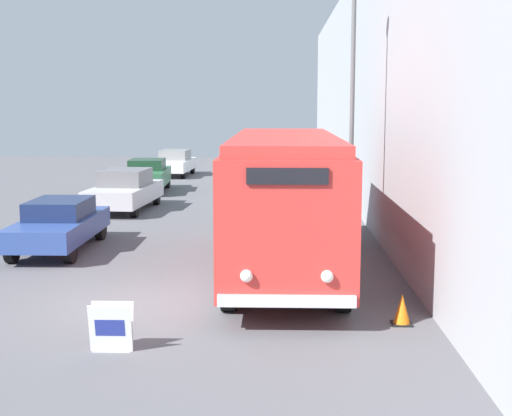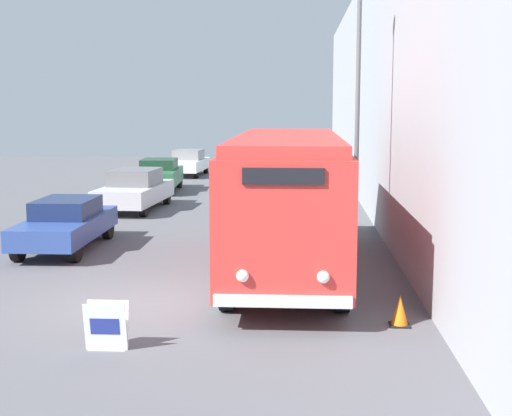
% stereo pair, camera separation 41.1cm
% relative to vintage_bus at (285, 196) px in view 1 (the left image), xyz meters
% --- Properties ---
extents(ground_plane, '(80.00, 80.00, 0.00)m').
position_rel_vintage_bus_xyz_m(ground_plane, '(-2.83, -2.94, -1.83)').
color(ground_plane, '#56565B').
extents(building_wall_right, '(0.30, 60.00, 8.90)m').
position_rel_vintage_bus_xyz_m(building_wall_right, '(2.90, 7.06, 2.62)').
color(building_wall_right, '#9EA3A8').
rests_on(building_wall_right, ground_plane).
extents(vintage_bus, '(2.51, 9.45, 3.24)m').
position_rel_vintage_bus_xyz_m(vintage_bus, '(0.00, 0.00, 0.00)').
color(vintage_bus, black).
rests_on(vintage_bus, ground_plane).
extents(sign_board, '(0.69, 0.30, 0.80)m').
position_rel_vintage_bus_xyz_m(sign_board, '(-2.83, -5.61, -1.44)').
color(sign_board, gray).
rests_on(sign_board, ground_plane).
extents(streetlamp, '(0.36, 0.36, 7.22)m').
position_rel_vintage_bus_xyz_m(streetlamp, '(1.78, 2.31, 2.78)').
color(streetlamp, '#595E60').
rests_on(streetlamp, ground_plane).
extents(parked_car_near, '(1.75, 4.58, 1.39)m').
position_rel_vintage_bus_xyz_m(parked_car_near, '(-6.10, 2.34, -1.10)').
color(parked_car_near, black).
rests_on(parked_car_near, ground_plane).
extents(parked_car_mid, '(2.22, 4.75, 1.54)m').
position_rel_vintage_bus_xyz_m(parked_car_mid, '(-5.90, 9.75, -1.06)').
color(parked_car_mid, black).
rests_on(parked_car_mid, ground_plane).
extents(parked_car_far, '(2.01, 4.35, 1.48)m').
position_rel_vintage_bus_xyz_m(parked_car_far, '(-6.11, 15.52, -1.06)').
color(parked_car_far, black).
rests_on(parked_car_far, ground_plane).
extents(parked_car_distant, '(1.97, 4.21, 1.45)m').
position_rel_vintage_bus_xyz_m(parked_car_distant, '(-5.89, 22.80, -1.09)').
color(parked_car_distant, black).
rests_on(parked_car_distant, ground_plane).
extents(traffic_cone, '(0.36, 0.36, 0.57)m').
position_rel_vintage_bus_xyz_m(traffic_cone, '(2.09, -4.05, -1.55)').
color(traffic_cone, black).
rests_on(traffic_cone, ground_plane).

